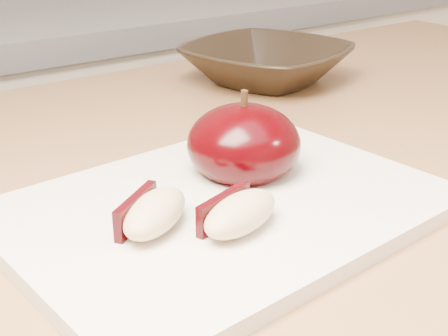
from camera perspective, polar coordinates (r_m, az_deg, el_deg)
cutting_board at (r=0.45m, az=-0.00°, el=-3.61°), size 0.32×0.24×0.01m
apple_half at (r=0.49m, az=1.81°, el=2.19°), size 0.11×0.11×0.08m
apple_wedge_a at (r=0.41m, az=-6.52°, el=-4.05°), size 0.07×0.06×0.02m
apple_wedge_b at (r=0.41m, az=1.34°, el=-4.12°), size 0.07×0.05×0.02m
bowl at (r=0.79m, az=3.88°, el=9.52°), size 0.24×0.24×0.05m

